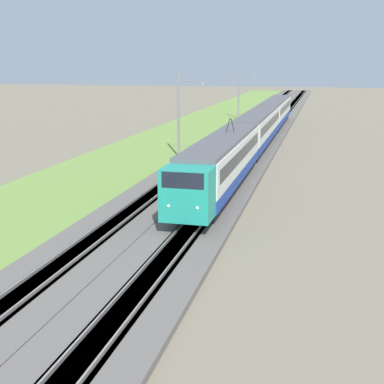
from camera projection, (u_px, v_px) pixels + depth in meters
The scene contains 8 objects.
ballast_main at pixel (218, 146), 59.26m from camera, with size 240.00×4.40×0.30m.
ballast_adjacent at pixel (258, 148), 58.22m from camera, with size 240.00×4.40×0.30m.
track_main at pixel (218, 146), 59.26m from camera, with size 240.00×1.57×0.45m.
track_adjacent at pixel (258, 147), 58.22m from camera, with size 240.00×1.57×0.45m.
grass_verge at pixel (160, 145), 60.87m from camera, with size 240.00×10.88×0.12m.
passenger_train at pixel (258, 127), 57.33m from camera, with size 62.76×2.82×5.15m.
catenary_mast_mid at pixel (179, 114), 51.87m from camera, with size 0.22×2.56×8.33m.
catenary_mast_far at pixel (239, 93), 86.98m from camera, with size 0.22×2.56×8.37m.
Camera 1 is at (-7.75, -11.31, 9.25)m, focal length 50.00 mm.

